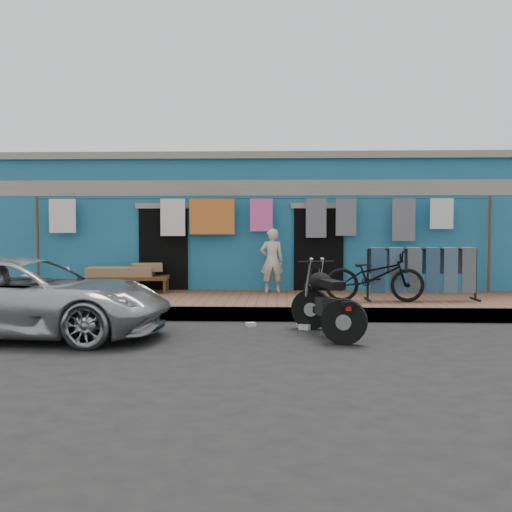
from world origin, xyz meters
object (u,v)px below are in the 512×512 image
at_px(bicycle, 375,270).
at_px(motorcycle, 327,300).
at_px(jeans_rack, 422,273).
at_px(charpoy, 130,279).
at_px(seated_person, 272,261).
at_px(car, 27,296).

relative_size(bicycle, motorcycle, 1.00).
bearing_deg(motorcycle, bicycle, 48.89).
relative_size(bicycle, jeans_rack, 0.83).
relative_size(bicycle, charpoy, 1.02).
height_order(seated_person, jeans_rack, seated_person).
distance_m(bicycle, motorcycle, 2.66).
bearing_deg(bicycle, jeans_rack, -73.49).
distance_m(car, jeans_rack, 7.29).
xyz_separation_m(charpoy, jeans_rack, (6.06, -1.17, 0.24)).
relative_size(motorcycle, charpoy, 1.02).
relative_size(car, seated_person, 3.23).
height_order(car, seated_person, seated_person).
distance_m(seated_person, motorcycle, 4.09).
bearing_deg(charpoy, jeans_rack, -10.94).
bearing_deg(jeans_rack, seated_person, 156.50).
bearing_deg(jeans_rack, car, -156.21).
xyz_separation_m(car, charpoy, (0.60, 4.11, -0.08)).
bearing_deg(seated_person, charpoy, -4.78).
relative_size(car, jeans_rack, 2.00).
bearing_deg(seated_person, jeans_rack, 149.62).
relative_size(car, bicycle, 2.39).
xyz_separation_m(seated_person, motorcycle, (0.92, -3.97, -0.37)).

